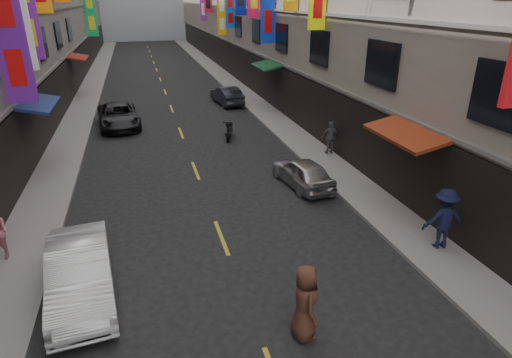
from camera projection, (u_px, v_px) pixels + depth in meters
sidewalk_left at (88, 95)px, 33.60m from camera, size 2.00×90.00×0.12m
sidewalk_right at (236, 87)px, 36.53m from camera, size 2.00×90.00×0.12m
street_awnings at (158, 96)px, 19.41m from camera, size 13.99×35.20×0.41m
lane_markings at (168, 100)px, 32.42m from camera, size 0.12×80.20×0.01m
scooter_far_right at (229, 130)px, 23.34m from camera, size 0.75×1.75×1.14m
car_left_mid at (80, 273)px, 10.82m from camera, size 1.93×4.41×1.41m
car_left_far at (118, 116)px, 25.30m from camera, size 2.68×5.04×1.35m
car_right_mid at (303, 172)px, 17.35m from camera, size 1.85×3.63×1.18m
car_right_far at (227, 95)px, 30.77m from camera, size 1.87×4.06×1.29m
pedestrian_rnear at (444, 219)px, 12.71m from camera, size 1.30×0.77×1.90m
pedestrian_rfar at (330, 137)px, 20.59m from camera, size 0.97×0.60×1.60m
pedestrian_crossing at (305, 303)px, 9.44m from camera, size 0.62×0.90×1.85m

